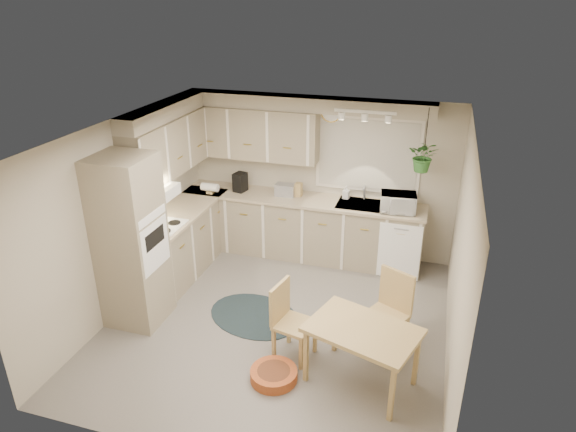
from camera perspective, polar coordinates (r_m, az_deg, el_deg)
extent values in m
plane|color=slate|center=(6.46, -1.20, -11.74)|extent=(4.20, 4.20, 0.00)
plane|color=silver|center=(5.42, -1.42, 9.30)|extent=(4.20, 4.20, 0.00)
cube|color=#B3AA94|center=(7.71, 3.54, 4.46)|extent=(4.00, 0.04, 2.40)
cube|color=#B3AA94|center=(4.20, -10.48, -14.33)|extent=(4.00, 0.04, 2.40)
cube|color=#B3AA94|center=(6.69, -17.83, 0.14)|extent=(0.04, 4.20, 2.40)
cube|color=#B3AA94|center=(5.62, 18.55, -4.65)|extent=(0.04, 4.20, 2.40)
cube|color=gray|center=(7.52, -11.58, -2.76)|extent=(0.60, 1.85, 0.90)
cube|color=gray|center=(7.77, 1.45, -1.31)|extent=(3.60, 0.60, 0.90)
cube|color=tan|center=(7.32, -11.81, 0.51)|extent=(0.64, 1.89, 0.04)
cube|color=tan|center=(7.57, 1.46, 1.87)|extent=(3.64, 0.64, 0.04)
cube|color=gray|center=(6.30, -17.06, -2.78)|extent=(0.65, 0.65, 2.10)
cube|color=white|center=(6.13, -14.55, -3.21)|extent=(0.02, 0.56, 0.58)
cube|color=gray|center=(7.18, -12.92, 7.65)|extent=(0.35, 2.00, 0.75)
cube|color=gray|center=(7.64, -4.06, 9.19)|extent=(2.00, 0.35, 0.75)
cube|color=#B3AA94|center=(7.08, -13.45, 11.35)|extent=(0.30, 2.00, 0.20)
cube|color=#B3AA94|center=(7.32, 1.92, 12.38)|extent=(3.60, 0.30, 0.20)
cube|color=white|center=(6.85, -13.98, -1.15)|extent=(0.52, 0.58, 0.02)
cube|color=white|center=(6.68, -14.51, 2.40)|extent=(0.40, 0.60, 0.14)
cube|color=silver|center=(7.44, 8.84, 6.73)|extent=(1.40, 0.02, 1.00)
cube|color=silver|center=(7.45, 8.86, 6.75)|extent=(1.50, 0.02, 1.10)
cube|color=#9D9FA5|center=(7.42, 8.19, 0.98)|extent=(0.70, 0.48, 0.10)
cube|color=white|center=(7.29, 12.24, -3.92)|extent=(0.58, 0.02, 0.83)
cube|color=white|center=(6.75, 8.56, 11.40)|extent=(0.80, 0.04, 0.04)
cylinder|color=gold|center=(7.38, 4.83, 11.46)|extent=(0.30, 0.03, 0.30)
cube|color=tan|center=(5.48, 8.12, -15.12)|extent=(1.24, 1.01, 0.68)
cube|color=tan|center=(5.71, 0.76, -11.74)|extent=(0.49, 0.49, 0.88)
cube|color=tan|center=(5.87, 10.73, -10.73)|extent=(0.59, 0.59, 0.95)
ellipsoid|color=black|center=(6.58, -3.76, -10.99)|extent=(1.42, 1.22, 0.01)
cylinder|color=#AA5322|center=(5.64, -1.60, -17.23)|extent=(0.58, 0.58, 0.12)
imported|color=white|center=(7.21, 12.14, 1.69)|extent=(0.51, 0.32, 0.32)
imported|color=white|center=(7.57, 6.46, 2.23)|extent=(0.11, 0.21, 0.09)
imported|color=#2F6A2A|center=(6.99, 14.82, 6.08)|extent=(0.42, 0.46, 0.33)
cube|color=black|center=(7.81, -5.34, 3.77)|extent=(0.20, 0.23, 0.29)
cube|color=#9D9FA5|center=(7.63, -0.31, 2.92)|extent=(0.29, 0.17, 0.18)
cube|color=tan|center=(7.60, 1.18, 2.95)|extent=(0.10, 0.10, 0.21)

